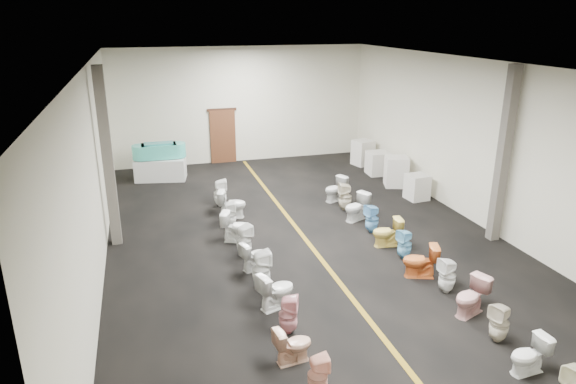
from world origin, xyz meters
name	(u,v)px	position (x,y,z in m)	size (l,w,h in m)	color
floor	(303,237)	(0.00, 0.00, 0.00)	(16.00, 16.00, 0.00)	black
ceiling	(305,63)	(0.00, 0.00, 4.50)	(16.00, 16.00, 0.00)	black
wall_back	(242,105)	(0.00, 8.00, 2.25)	(10.00, 10.00, 0.00)	beige
wall_front	(528,333)	(0.00, -8.00, 2.25)	(10.00, 10.00, 0.00)	beige
wall_left	(94,171)	(-5.00, 0.00, 2.25)	(16.00, 16.00, 0.00)	beige
wall_right	(475,142)	(5.00, 0.00, 2.25)	(16.00, 16.00, 0.00)	beige
aisle_stripe	(303,237)	(0.00, 0.00, 0.00)	(0.12, 15.60, 0.01)	#826213
back_door	(223,137)	(-0.80, 7.94, 1.05)	(1.00, 0.10, 2.10)	#562D19
door_frame	(222,110)	(-0.80, 7.95, 2.12)	(1.15, 0.08, 0.10)	#331C11
column_left	(108,159)	(-4.75, 1.00, 2.25)	(0.25, 0.25, 4.50)	#59544C
column_right	(503,156)	(4.75, -1.50, 2.25)	(0.25, 0.25, 4.50)	#59544C
display_table	(161,169)	(-3.35, 6.28, 0.39)	(1.74, 0.87, 0.77)	silver
bathtub	(159,150)	(-3.35, 6.28, 1.07)	(1.86, 0.66, 0.55)	#42BEAB
appliance_crate_a	(417,187)	(4.40, 1.83, 0.40)	(0.63, 0.63, 0.81)	silver
appliance_crate_b	(396,171)	(4.40, 3.26, 0.51)	(0.75, 0.75, 1.03)	white
appliance_crate_c	(378,163)	(4.40, 4.69, 0.42)	(0.75, 0.75, 0.85)	silver
appliance_crate_d	(363,153)	(4.40, 6.04, 0.49)	(0.69, 0.69, 0.98)	silver
toilet_left_1	(318,375)	(-1.64, -5.78, 0.35)	(0.31, 0.32, 0.70)	#EFA890
toilet_left_2	(293,345)	(-1.78, -4.91, 0.33)	(0.37, 0.65, 0.66)	#E0AC8D
toilet_left_3	(288,315)	(-1.62, -4.08, 0.38)	(0.35, 0.35, 0.77)	pink
toilet_left_4	(276,290)	(-1.60, -3.17, 0.39)	(0.44, 0.77, 0.78)	white
toilet_left_5	(261,269)	(-1.70, -2.30, 0.43)	(0.39, 0.40, 0.86)	silver
toilet_left_6	(255,256)	(-1.65, -1.43, 0.34)	(0.38, 0.67, 0.68)	silver
toilet_left_7	(244,241)	(-1.74, -0.68, 0.40)	(0.36, 0.37, 0.81)	silver
toilet_left_8	(237,227)	(-1.74, 0.22, 0.40)	(0.45, 0.79, 0.81)	white
toilet_left_9	(230,215)	(-1.76, 1.19, 0.38)	(0.34, 0.35, 0.76)	white
toilet_left_10	(232,204)	(-1.55, 1.95, 0.40)	(0.45, 0.79, 0.81)	white
toilet_left_11	(220,193)	(-1.74, 2.94, 0.43)	(0.39, 0.40, 0.86)	white
toilet_right_1	(529,355)	(1.83, -6.26, 0.33)	(0.37, 0.65, 0.67)	white
toilet_right_2	(499,323)	(1.94, -5.38, 0.38)	(0.34, 0.35, 0.76)	beige
toilet_right_3	(471,297)	(1.98, -4.48, 0.38)	(0.43, 0.75, 0.77)	#CF9693
toilet_right_4	(447,276)	(2.02, -3.59, 0.39)	(0.35, 0.36, 0.78)	white
toilet_right_5	(420,261)	(1.82, -2.83, 0.39)	(0.43, 0.76, 0.78)	#CF6429
toilet_right_6	(405,244)	(1.94, -1.89, 0.37)	(0.34, 0.34, 0.74)	#7AC5E9
toilet_right_7	(387,232)	(1.86, -1.13, 0.37)	(0.42, 0.73, 0.75)	#E8CB5A
toilet_right_8	(372,219)	(1.87, -0.22, 0.39)	(0.36, 0.36, 0.79)	#73B9EC
toilet_right_9	(356,207)	(1.82, 0.71, 0.40)	(0.44, 0.77, 0.79)	white
toilet_right_10	(345,197)	(1.82, 1.55, 0.43)	(0.38, 0.39, 0.85)	beige
toilet_right_11	(335,189)	(1.83, 2.42, 0.39)	(0.43, 0.76, 0.77)	silver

